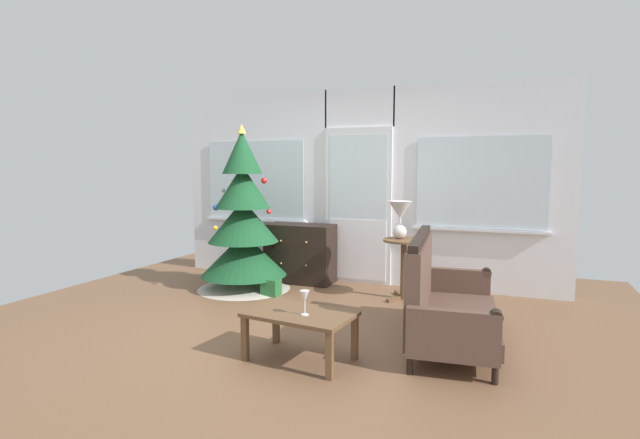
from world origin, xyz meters
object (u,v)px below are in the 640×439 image
Objects in this scene: settee_sofa at (441,301)px; gift_box at (271,287)px; christmas_tree at (243,229)px; table_lamp at (400,214)px; wine_glass at (305,297)px; dresser_cabinet at (300,253)px; coffee_table at (300,319)px; side_table at (404,257)px.

gift_box is (-2.12, 0.89, -0.28)m from settee_sofa.
table_lamp is (1.92, 0.30, 0.22)m from christmas_tree.
wine_glass is at bearing -138.40° from settee_sofa.
table_lamp is (1.40, -0.30, 0.60)m from dresser_cabinet.
christmas_tree is 1.27× the size of settee_sofa.
dresser_cabinet is 2.65m from coffee_table.
settee_sofa reaches higher than wine_glass.
wine_glass is (1.13, -2.48, 0.14)m from dresser_cabinet.
settee_sofa is 8.31× the size of wine_glass.
table_lamp reaches higher than dresser_cabinet.
settee_sofa is at bearing -22.19° from christmas_tree.
coffee_table reaches higher than gift_box.
christmas_tree is 10.29× the size of gift_box.
side_table is (1.46, -0.34, 0.11)m from dresser_cabinet.
gift_box is at bearing 123.82° from coffee_table.
coffee_table is (-1.00, -0.78, -0.04)m from settee_sofa.
christmas_tree is 2.47m from coffee_table.
settee_sofa is 1.45m from side_table.
gift_box is at bearing 124.50° from wine_glass.
christmas_tree is 2.82m from settee_sofa.
table_lamp is 2.25m from wine_glass.
christmas_tree is 2.29× the size of dresser_cabinet.
christmas_tree is 2.02m from side_table.
wine_glass is (1.65, -1.89, -0.24)m from christmas_tree.
table_lamp is at bearing 116.27° from settee_sofa.
side_table is (-0.61, 1.31, 0.12)m from settee_sofa.
coffee_table is 0.21m from wine_glass.
coffee_table is (1.07, -2.43, -0.06)m from dresser_cabinet.
christmas_tree is 4.69× the size of table_lamp.
settee_sofa is 1.81× the size of coffee_table.
table_lamp is at bearing 82.96° from wine_glass.
table_lamp is at bearing 81.09° from coffee_table.
side_table reaches higher than wine_glass.
side_table is (1.98, 0.26, -0.27)m from christmas_tree.
settee_sofa is 2.30× the size of side_table.
table_lamp is at bearing -11.99° from dresser_cabinet.
table_lamp reaches higher than wine_glass.
side_table is at bearing -33.69° from table_lamp.
dresser_cabinet is at bearing 113.73° from coffee_table.
coffee_table is at bearing -100.67° from side_table.
gift_box is (-0.05, -0.76, -0.29)m from dresser_cabinet.
table_lamp is (-0.67, 1.35, 0.61)m from settee_sofa.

